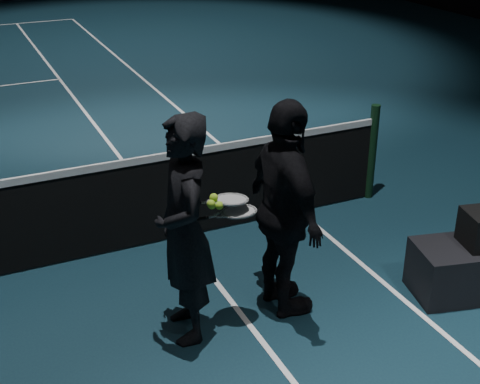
{
  "coord_description": "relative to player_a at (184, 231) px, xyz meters",
  "views": [
    {
      "loc": [
        2.17,
        -5.69,
        3.36
      ],
      "look_at": [
        4.09,
        -1.5,
        1.16
      ],
      "focal_mm": 50.0,
      "sensor_mm": 36.0,
      "label": 1
    }
  ],
  "objects": [
    {
      "name": "racket_upper",
      "position": [
        0.4,
        0.03,
        0.17
      ],
      "size": [
        0.69,
        0.24,
        0.1
      ],
      "primitive_type": null,
      "rotation": [
        0.0,
        0.1,
        0.04
      ],
      "color": "black",
      "rests_on": "player_b"
    },
    {
      "name": "tennis_balls",
      "position": [
        0.26,
        -0.0,
        0.18
      ],
      "size": [
        0.12,
        0.1,
        0.12
      ],
      "primitive_type": null,
      "color": "#ADE330",
      "rests_on": "racket_upper"
    },
    {
      "name": "player_b",
      "position": [
        0.85,
        -0.03,
        0.0
      ],
      "size": [
        0.48,
        1.1,
        1.85
      ],
      "primitive_type": "imported",
      "rotation": [
        0.0,
        0.0,
        1.54
      ],
      "color": "black",
      "rests_on": "floor"
    },
    {
      "name": "net_post_right",
      "position": [
        2.77,
        1.49,
        -0.38
      ],
      "size": [
        0.1,
        0.1,
        1.1
      ],
      "primitive_type": "cylinder",
      "color": "black",
      "rests_on": "floor"
    },
    {
      "name": "racket_lower",
      "position": [
        0.45,
        -0.02,
        0.07
      ],
      "size": [
        0.69,
        0.24,
        0.03
      ],
      "primitive_type": null,
      "rotation": [
        0.0,
        0.0,
        -0.03
      ],
      "color": "black",
      "rests_on": "player_a"
    },
    {
      "name": "player_a",
      "position": [
        0.0,
        0.0,
        0.0
      ],
      "size": [
        0.52,
        0.72,
        1.85
      ],
      "primitive_type": "imported",
      "rotation": [
        0.0,
        0.0,
        -1.69
      ],
      "color": "black",
      "rests_on": "floor"
    }
  ]
}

